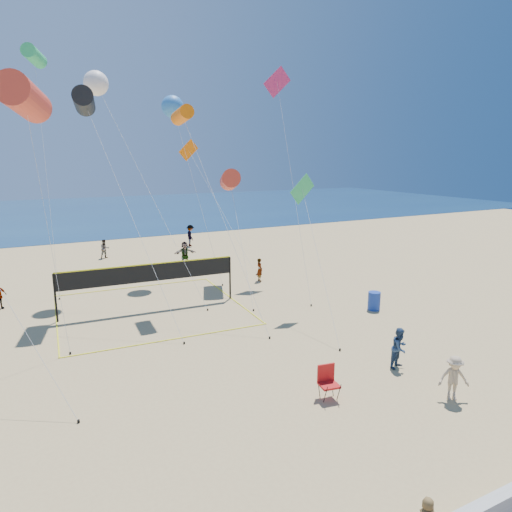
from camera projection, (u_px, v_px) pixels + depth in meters
name	position (u px, v px, depth m)	size (l,w,h in m)	color
ground	(340.00, 467.00, 11.91)	(120.00, 120.00, 0.00)	tan
ocean	(75.00, 213.00, 65.77)	(140.00, 50.00, 0.03)	navy
bystander_a	(400.00, 348.00, 17.40)	(0.77, 0.60, 1.58)	navy
bystander_b	(454.00, 378.00, 15.08)	(0.99, 0.57, 1.54)	tan
far_person_1	(185.00, 253.00, 34.02)	(1.62, 0.52, 1.75)	gray
far_person_2	(260.00, 270.00, 29.55)	(0.55, 0.36, 1.51)	gray
far_person_3	(105.00, 249.00, 36.21)	(0.73, 0.57, 1.50)	gray
far_person_4	(190.00, 236.00, 41.10)	(1.25, 0.72, 1.93)	gray
camp_chair	(328.00, 380.00, 15.21)	(0.70, 0.83, 1.27)	red
trash_barrel	(374.00, 301.00, 24.05)	(0.64, 0.64, 0.97)	#173699
volleyball_net	(149.00, 278.00, 23.86)	(9.72, 9.58, 2.49)	black
kite_0	(24.00, 98.00, 17.35)	(2.13, 3.32, 10.95)	red
kite_1	(84.00, 102.00, 22.71)	(3.14, 8.60, 11.28)	black
kite_2	(182.00, 115.00, 23.54)	(1.83, 7.87, 10.52)	orange
kite_4	(304.00, 196.00, 22.85)	(2.33, 5.61, 7.12)	#2FBA65
kite_5	(279.00, 91.00, 29.29)	(3.13, 7.78, 13.65)	#BA2761
kite_6	(96.00, 83.00, 25.82)	(4.51, 7.71, 12.69)	white
kite_7	(172.00, 107.00, 29.16)	(2.49, 5.05, 11.76)	#2E77CB
kite_8	(34.00, 56.00, 28.30)	(1.61, 7.38, 14.64)	#2FBA65
kite_9	(192.00, 156.00, 35.72)	(2.56, 8.70, 9.30)	orange
kite_10	(230.00, 180.00, 28.42)	(2.45, 7.54, 7.24)	red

